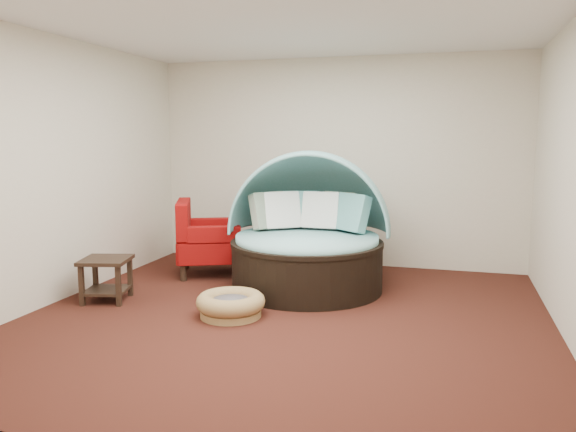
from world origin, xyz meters
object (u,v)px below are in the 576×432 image
(red_armchair, at_px, (205,240))
(side_table, at_px, (106,273))
(canopy_daybed, at_px, (308,225))
(pet_basket, at_px, (231,304))

(red_armchair, distance_m, side_table, 1.49)
(canopy_daybed, distance_m, pet_basket, 1.48)
(canopy_daybed, bearing_deg, side_table, -157.59)
(canopy_daybed, height_order, pet_basket, canopy_daybed)
(pet_basket, relative_size, red_armchair, 0.64)
(red_armchair, bearing_deg, canopy_daybed, -33.30)
(canopy_daybed, relative_size, pet_basket, 2.96)
(side_table, bearing_deg, canopy_daybed, 30.41)
(canopy_daybed, distance_m, red_armchair, 1.47)
(canopy_daybed, bearing_deg, pet_basket, -117.95)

